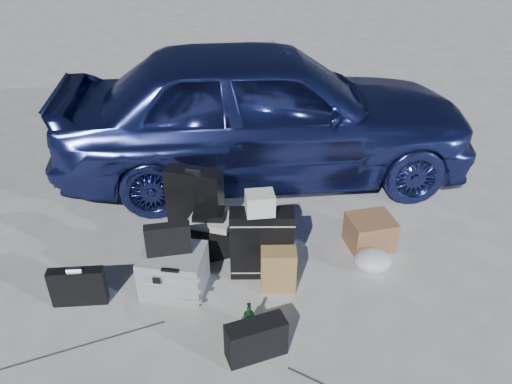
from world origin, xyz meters
TOP-DOWN VIEW (x-y plane):
  - ground at (0.00, 0.00)m, footprint 60.00×60.00m
  - car at (0.35, 2.10)m, footprint 4.59×1.93m
  - pelican_case at (-0.59, 0.16)m, footprint 0.59×0.51m
  - laptop_bag at (-0.61, 0.17)m, footprint 0.37×0.13m
  - briefcase at (-1.35, 0.04)m, footprint 0.43×0.10m
  - suitcase_left at (-0.42, 0.96)m, footprint 0.56×0.35m
  - suitcase_right at (0.15, 0.29)m, footprint 0.54×0.23m
  - white_carton at (0.13, 0.29)m, footprint 0.24×0.19m
  - duffel_bag at (-0.29, 0.60)m, footprint 0.69×0.43m
  - flat_box_white at (-0.27, 0.62)m, footprint 0.45×0.40m
  - flat_box_black at (-0.29, 0.63)m, footprint 0.30×0.23m
  - kraft_bag at (0.27, 0.09)m, footprint 0.30×0.19m
  - cardboard_box at (1.19, 0.60)m, footprint 0.45×0.41m
  - plastic_bag at (1.14, 0.26)m, footprint 0.34×0.29m
  - messenger_bag at (0.03, -0.60)m, footprint 0.46×0.28m
  - green_bottle at (-0.01, -0.42)m, footprint 0.10×0.10m

SIDE VIEW (x-z plane):
  - ground at x=0.00m, z-range 0.00..0.00m
  - plastic_bag at x=1.14m, z-range 0.00..0.19m
  - cardboard_box at x=1.19m, z-range 0.00..0.30m
  - messenger_bag at x=0.03m, z-range 0.00..0.30m
  - green_bottle at x=-0.01m, z-range 0.00..0.31m
  - duffel_bag at x=-0.29m, z-range 0.00..0.32m
  - briefcase at x=-1.35m, z-range 0.00..0.34m
  - pelican_case at x=-0.59m, z-range 0.00..0.37m
  - kraft_bag at x=0.27m, z-range 0.00..0.39m
  - suitcase_right at x=0.15m, z-range 0.00..0.64m
  - suitcase_left at x=-0.42m, z-range 0.00..0.68m
  - flat_box_white at x=-0.27m, z-range 0.32..0.39m
  - flat_box_black at x=-0.29m, z-range 0.39..0.45m
  - laptop_bag at x=-0.61m, z-range 0.37..0.64m
  - white_carton at x=0.13m, z-range 0.64..0.82m
  - car at x=0.35m, z-range 0.00..1.55m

